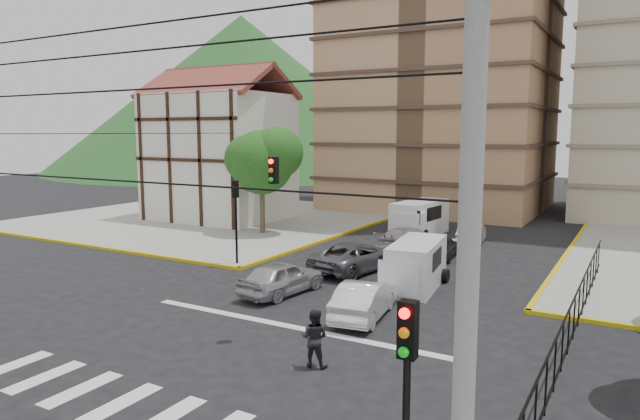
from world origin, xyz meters
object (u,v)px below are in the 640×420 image
Objects in this scene: car_silver_front_left at (282,278)px; car_white_front_right at (364,299)px; van_right_lane at (415,266)px; van_left_lane at (418,219)px; pedestrian_crosswalk at (314,338)px; traffic_light_se at (407,391)px; traffic_light_nw at (236,208)px.

car_silver_front_left reaches higher than car_white_front_right.
van_left_lane is (-4.55, 12.82, 0.10)m from van_right_lane.
pedestrian_crosswalk is (0.43, -9.69, -0.15)m from van_right_lane.
pedestrian_crosswalk is at bearing 130.28° from traffic_light_se.
traffic_light_nw is 14.41m from van_left_lane.
van_left_lane is (-10.39, 28.89, -1.97)m from traffic_light_se.
van_right_lane is 1.14× the size of car_silver_front_left.
van_left_lane is at bearing -83.99° from car_silver_front_left.
van_left_lane is 3.03× the size of pedestrian_crosswalk.
van_right_lane is at bearing -135.28° from car_silver_front_left.
traffic_light_se is at bearing -77.68° from van_right_lane.
van_right_lane is (-5.83, 16.07, -2.07)m from traffic_light_se.
car_white_front_right is (4.50, -1.07, -0.02)m from car_silver_front_left.
traffic_light_se and traffic_light_nw have the same top height.
van_right_lane is 4.79m from car_white_front_right.
car_silver_front_left is 7.91m from pedestrian_crosswalk.
traffic_light_se is at bearing -63.49° from van_left_lane.
pedestrian_crosswalk is at bearing -70.78° from van_left_lane.
pedestrian_crosswalk is (10.20, -9.23, -2.22)m from traffic_light_nw.
car_white_front_right is at bearing -100.47° from van_right_lane.
traffic_light_nw is 0.89× the size of van_right_lane.
traffic_light_nw is 10.73m from car_white_front_right.
traffic_light_se reaches higher than van_left_lane.
traffic_light_nw reaches higher than car_white_front_right.
van_right_lane is 1.13× the size of car_white_front_right.
traffic_light_nw is 1.01× the size of car_silver_front_left.
traffic_light_nw is 9.99m from van_right_lane.
traffic_light_nw reaches higher than pedestrian_crosswalk.
van_left_lane is (5.21, 13.29, -1.97)m from traffic_light_nw.
traffic_light_se is at bearing 119.17° from pedestrian_crosswalk.
van_left_lane is 1.24× the size of car_silver_front_left.
van_right_lane reaches higher than car_silver_front_left.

